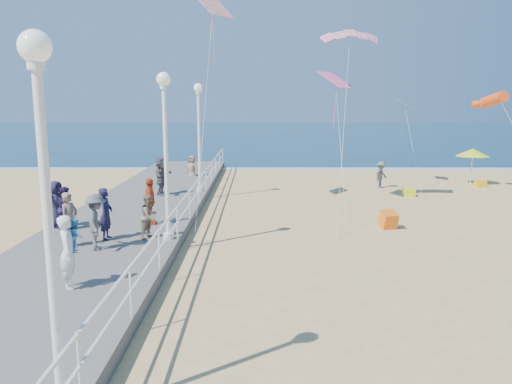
{
  "coord_description": "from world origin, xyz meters",
  "views": [
    {
      "loc": [
        -2.42,
        -15.74,
        4.77
      ],
      "look_at": [
        -2.5,
        2.0,
        1.6
      ],
      "focal_mm": 35.0,
      "sensor_mm": 36.0,
      "label": 1
    }
  ],
  "objects_px": {
    "woman_holding_toddler": "(68,252)",
    "box_kite": "(388,221)",
    "toddler_held": "(76,236)",
    "spectator_3": "(150,201)",
    "spectator_0": "(106,214)",
    "beach_chair_right": "(480,184)",
    "lamp_post_mid": "(165,139)",
    "lamp_post_far": "(199,126)",
    "spectator_2": "(96,222)",
    "beach_walker_c": "(192,169)",
    "lamp_post_near": "(45,185)",
    "beach_umbrella": "(473,152)",
    "spectator_6": "(69,220)",
    "spectator_1": "(150,216)",
    "beach_walker_a": "(381,175)",
    "beach_chair_left": "(409,192)",
    "spectator_5": "(161,176)",
    "spectator_7": "(66,208)",
    "spectator_4": "(56,204)"
  },
  "relations": [
    {
      "from": "beach_chair_left",
      "to": "toddler_held",
      "type": "bearing_deg",
      "value": -131.07
    },
    {
      "from": "lamp_post_far",
      "to": "spectator_3",
      "type": "height_order",
      "value": "lamp_post_far"
    },
    {
      "from": "lamp_post_near",
      "to": "lamp_post_far",
      "type": "distance_m",
      "value": 18.0
    },
    {
      "from": "lamp_post_far",
      "to": "beach_walker_a",
      "type": "distance_m",
      "value": 10.84
    },
    {
      "from": "spectator_0",
      "to": "spectator_2",
      "type": "xyz_separation_m",
      "value": [
        0.06,
        -1.16,
        0.01
      ]
    },
    {
      "from": "spectator_4",
      "to": "lamp_post_mid",
      "type": "bearing_deg",
      "value": -92.5
    },
    {
      "from": "spectator_0",
      "to": "box_kite",
      "type": "xyz_separation_m",
      "value": [
        9.93,
        2.96,
        -0.95
      ]
    },
    {
      "from": "spectator_7",
      "to": "beach_umbrella",
      "type": "distance_m",
      "value": 22.92
    },
    {
      "from": "beach_umbrella",
      "to": "toddler_held",
      "type": "bearing_deg",
      "value": -133.68
    },
    {
      "from": "spectator_7",
      "to": "beach_walker_a",
      "type": "xyz_separation_m",
      "value": [
        13.68,
        11.07,
        -0.4
      ]
    },
    {
      "from": "beach_chair_right",
      "to": "lamp_post_far",
      "type": "bearing_deg",
      "value": -166.92
    },
    {
      "from": "beach_umbrella",
      "to": "spectator_3",
      "type": "bearing_deg",
      "value": -145.1
    },
    {
      "from": "spectator_1",
      "to": "spectator_6",
      "type": "relative_size",
      "value": 0.86
    },
    {
      "from": "spectator_2",
      "to": "spectator_3",
      "type": "bearing_deg",
      "value": -29.71
    },
    {
      "from": "spectator_0",
      "to": "spectator_1",
      "type": "bearing_deg",
      "value": -84.08
    },
    {
      "from": "lamp_post_mid",
      "to": "spectator_0",
      "type": "relative_size",
      "value": 3.14
    },
    {
      "from": "spectator_0",
      "to": "beach_umbrella",
      "type": "distance_m",
      "value": 22.19
    },
    {
      "from": "woman_holding_toddler",
      "to": "beach_chair_right",
      "type": "bearing_deg",
      "value": -61.55
    },
    {
      "from": "spectator_0",
      "to": "beach_chair_right",
      "type": "relative_size",
      "value": 3.08
    },
    {
      "from": "lamp_post_mid",
      "to": "beach_walker_a",
      "type": "height_order",
      "value": "lamp_post_mid"
    },
    {
      "from": "beach_walker_a",
      "to": "beach_walker_c",
      "type": "height_order",
      "value": "beach_walker_c"
    },
    {
      "from": "lamp_post_mid",
      "to": "beach_umbrella",
      "type": "relative_size",
      "value": 2.49
    },
    {
      "from": "spectator_5",
      "to": "box_kite",
      "type": "xyz_separation_m",
      "value": [
        9.67,
        -5.06,
        -1.02
      ]
    },
    {
      "from": "beach_chair_left",
      "to": "lamp_post_far",
      "type": "bearing_deg",
      "value": -176.05
    },
    {
      "from": "spectator_7",
      "to": "spectator_1",
      "type": "bearing_deg",
      "value": -118.39
    },
    {
      "from": "woman_holding_toddler",
      "to": "box_kite",
      "type": "relative_size",
      "value": 2.97
    },
    {
      "from": "lamp_post_mid",
      "to": "lamp_post_far",
      "type": "xyz_separation_m",
      "value": [
        0.0,
        9.0,
        0.0
      ]
    },
    {
      "from": "spectator_3",
      "to": "beach_umbrella",
      "type": "height_order",
      "value": "beach_umbrella"
    },
    {
      "from": "spectator_0",
      "to": "lamp_post_mid",
      "type": "bearing_deg",
      "value": -89.49
    },
    {
      "from": "spectator_0",
      "to": "spectator_2",
      "type": "distance_m",
      "value": 1.16
    },
    {
      "from": "spectator_2",
      "to": "beach_walker_c",
      "type": "relative_size",
      "value": 1.03
    },
    {
      "from": "spectator_6",
      "to": "beach_chair_right",
      "type": "relative_size",
      "value": 3.08
    },
    {
      "from": "lamp_post_near",
      "to": "lamp_post_far",
      "type": "bearing_deg",
      "value": 90.0
    },
    {
      "from": "toddler_held",
      "to": "spectator_1",
      "type": "height_order",
      "value": "toddler_held"
    },
    {
      "from": "spectator_0",
      "to": "spectator_6",
      "type": "distance_m",
      "value": 1.2
    },
    {
      "from": "spectator_5",
      "to": "lamp_post_mid",
      "type": "bearing_deg",
      "value": -159.28
    },
    {
      "from": "spectator_4",
      "to": "beach_walker_c",
      "type": "xyz_separation_m",
      "value": [
        3.16,
        12.74,
        -0.41
      ]
    },
    {
      "from": "toddler_held",
      "to": "spectator_3",
      "type": "xyz_separation_m",
      "value": [
        0.43,
        6.23,
        -0.4
      ]
    },
    {
      "from": "spectator_4",
      "to": "beach_umbrella",
      "type": "xyz_separation_m",
      "value": [
        19.79,
        11.97,
        0.67
      ]
    },
    {
      "from": "spectator_2",
      "to": "box_kite",
      "type": "xyz_separation_m",
      "value": [
        9.86,
        4.12,
        -0.96
      ]
    },
    {
      "from": "spectator_6",
      "to": "beach_walker_c",
      "type": "bearing_deg",
      "value": 17.03
    },
    {
      "from": "lamp_post_far",
      "to": "spectator_1",
      "type": "distance_m",
      "value": 9.26
    },
    {
      "from": "spectator_4",
      "to": "woman_holding_toddler",
      "type": "bearing_deg",
      "value": -138.0
    },
    {
      "from": "spectator_1",
      "to": "spectator_2",
      "type": "xyz_separation_m",
      "value": [
        -1.31,
        -1.32,
        0.13
      ]
    },
    {
      "from": "beach_chair_right",
      "to": "box_kite",
      "type": "bearing_deg",
      "value": -128.69
    },
    {
      "from": "spectator_5",
      "to": "beach_walker_a",
      "type": "xyz_separation_m",
      "value": [
        11.65,
        4.32,
        -0.55
      ]
    },
    {
      "from": "toddler_held",
      "to": "spectator_3",
      "type": "height_order",
      "value": "spectator_3"
    },
    {
      "from": "spectator_3",
      "to": "spectator_7",
      "type": "height_order",
      "value": "spectator_3"
    },
    {
      "from": "spectator_6",
      "to": "beach_chair_right",
      "type": "distance_m",
      "value": 23.01
    },
    {
      "from": "beach_walker_c",
      "to": "beach_umbrella",
      "type": "distance_m",
      "value": 16.68
    }
  ]
}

